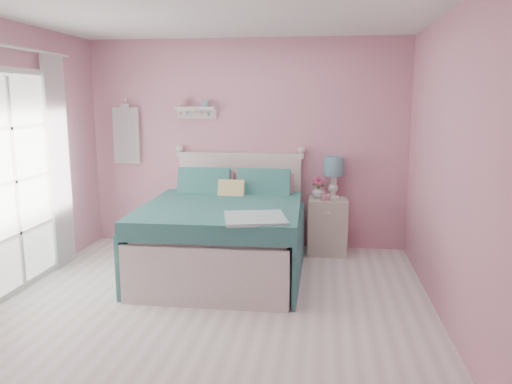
% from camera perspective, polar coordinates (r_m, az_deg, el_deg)
% --- Properties ---
extents(floor, '(4.50, 4.50, 0.00)m').
position_cam_1_polar(floor, '(4.49, -5.60, -13.99)').
color(floor, silver).
rests_on(floor, ground).
extents(room_shell, '(4.50, 4.50, 4.50)m').
position_cam_1_polar(room_shell, '(4.09, -6.00, 6.63)').
color(room_shell, pink).
rests_on(room_shell, floor).
extents(bed, '(1.67, 2.08, 1.20)m').
position_cam_1_polar(bed, '(5.48, -3.54, -4.85)').
color(bed, silver).
rests_on(bed, floor).
extents(nightstand, '(0.47, 0.46, 0.68)m').
position_cam_1_polar(nightstand, '(6.16, 8.17, -3.85)').
color(nightstand, beige).
rests_on(nightstand, floor).
extents(table_lamp, '(0.25, 0.25, 0.50)m').
position_cam_1_polar(table_lamp, '(6.14, 8.88, 2.58)').
color(table_lamp, white).
rests_on(table_lamp, nightstand).
extents(vase, '(0.20, 0.20, 0.16)m').
position_cam_1_polar(vase, '(6.11, 7.09, 0.08)').
color(vase, silver).
rests_on(vase, nightstand).
extents(teacup, '(0.15, 0.15, 0.09)m').
position_cam_1_polar(teacup, '(5.96, 7.94, -0.58)').
color(teacup, '#C58499').
rests_on(teacup, nightstand).
extents(roses, '(0.14, 0.11, 0.12)m').
position_cam_1_polar(roses, '(6.09, 7.09, 1.17)').
color(roses, '#D1477E').
rests_on(roses, vase).
extents(wall_shelf, '(0.50, 0.15, 0.25)m').
position_cam_1_polar(wall_shelf, '(6.36, -6.89, 9.34)').
color(wall_shelf, silver).
rests_on(wall_shelf, room_shell).
extents(hanging_dress, '(0.34, 0.03, 0.72)m').
position_cam_1_polar(hanging_dress, '(6.66, -14.60, 6.25)').
color(hanging_dress, white).
rests_on(hanging_dress, room_shell).
extents(french_door, '(0.04, 1.32, 2.16)m').
position_cam_1_polar(french_door, '(5.32, -25.89, 0.99)').
color(french_door, silver).
rests_on(french_door, floor).
extents(curtain_far, '(0.04, 0.40, 2.32)m').
position_cam_1_polar(curtain_far, '(5.91, -21.62, 3.20)').
color(curtain_far, white).
rests_on(curtain_far, floor).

